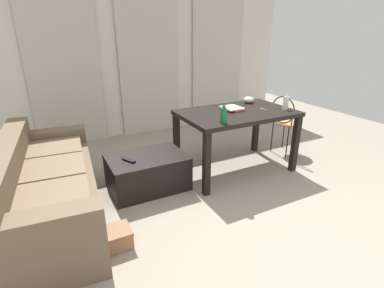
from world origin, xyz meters
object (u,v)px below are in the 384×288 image
(bottle_near, at_px, (224,115))
(bowl, at_px, (249,100))
(couch, at_px, (46,189))
(scissors, at_px, (265,109))
(craft_table, at_px, (237,119))
(coffee_table, at_px, (148,172))
(bottle_far, at_px, (286,103))
(tv_remote_primary, at_px, (129,160))
(wire_chair, at_px, (285,118))
(book_stack, at_px, (232,108))
(shoebox, at_px, (110,240))

(bottle_near, distance_m, bowl, 1.02)
(couch, relative_size, scissors, 18.18)
(craft_table, bearing_deg, coffee_table, 177.19)
(craft_table, xyz_separation_m, bottle_far, (0.58, -0.21, 0.18))
(craft_table, bearing_deg, bottle_far, -19.57)
(scissors, bearing_deg, coffee_table, 174.63)
(couch, distance_m, coffee_table, 1.05)
(coffee_table, distance_m, tv_remote_primary, 0.30)
(wire_chair, distance_m, bottle_near, 1.46)
(bottle_near, relative_size, bottle_far, 0.99)
(coffee_table, height_order, wire_chair, wire_chair)
(bowl, distance_m, book_stack, 0.45)
(book_stack, bearing_deg, bottle_near, -134.13)
(book_stack, relative_size, tv_remote_primary, 1.70)
(coffee_table, bearing_deg, scissors, -5.37)
(scissors, bearing_deg, bottle_near, -162.08)
(craft_table, xyz_separation_m, book_stack, (-0.01, 0.09, 0.12))
(coffee_table, relative_size, scissors, 7.45)
(book_stack, xyz_separation_m, shoebox, (-1.78, -0.85, -0.72))
(coffee_table, relative_size, shoebox, 2.41)
(book_stack, height_order, scissors, book_stack)
(craft_table, bearing_deg, shoebox, -156.97)
(tv_remote_primary, bearing_deg, book_stack, -23.00)
(couch, bearing_deg, bowl, 7.33)
(tv_remote_primary, bearing_deg, bowl, -17.24)
(craft_table, xyz_separation_m, bowl, (0.39, 0.29, 0.14))
(wire_chair, bearing_deg, couch, -176.99)
(coffee_table, relative_size, tv_remote_primary, 5.09)
(book_stack, bearing_deg, couch, -176.46)
(couch, bearing_deg, book_stack, 3.54)
(bottle_far, distance_m, book_stack, 0.66)
(tv_remote_primary, bearing_deg, craft_table, -26.70)
(bottle_near, distance_m, book_stack, 0.60)
(bottle_near, height_order, shoebox, bottle_near)
(wire_chair, bearing_deg, coffee_table, -178.34)
(coffee_table, xyz_separation_m, scissors, (1.52, -0.14, 0.59))
(craft_table, distance_m, bottle_far, 0.64)
(wire_chair, height_order, bowl, bowl)
(couch, height_order, wire_chair, wire_chair)
(bowl, bearing_deg, tv_remote_primary, -171.59)
(bottle_far, bearing_deg, craft_table, 160.43)
(wire_chair, distance_m, tv_remote_primary, 2.31)
(wire_chair, distance_m, bottle_far, 0.58)
(coffee_table, xyz_separation_m, bowl, (1.55, 0.23, 0.63))
(tv_remote_primary, bearing_deg, scissors, -29.32)
(bowl, height_order, tv_remote_primary, bowl)
(craft_table, distance_m, bottle_near, 0.57)
(bowl, bearing_deg, shoebox, -154.38)
(bowl, distance_m, shoebox, 2.52)
(craft_table, distance_m, shoebox, 2.03)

